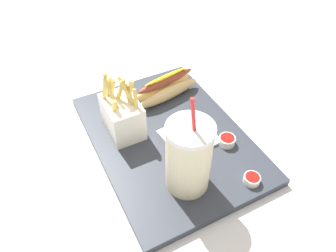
# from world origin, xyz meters

# --- Properties ---
(ground_plane) EXTENTS (2.40, 2.40, 0.02)m
(ground_plane) POSITION_xyz_m (0.00, 0.00, -0.01)
(ground_plane) COLOR silver
(food_tray) EXTENTS (0.47, 0.34, 0.02)m
(food_tray) POSITION_xyz_m (0.00, 0.00, 0.01)
(food_tray) COLOR #2D333D
(food_tray) RESTS_ON ground_plane
(soda_cup) EXTENTS (0.09, 0.09, 0.23)m
(soda_cup) POSITION_xyz_m (0.14, -0.03, 0.10)
(soda_cup) COLOR beige
(soda_cup) RESTS_ON food_tray
(fries_basket) EXTENTS (0.11, 0.08, 0.17)m
(fries_basket) POSITION_xyz_m (-0.06, -0.09, 0.07)
(fries_basket) COLOR white
(fries_basket) RESTS_ON food_tray
(hot_dog_1) EXTENTS (0.09, 0.19, 0.07)m
(hot_dog_1) POSITION_xyz_m (-0.13, 0.06, 0.05)
(hot_dog_1) COLOR #DBB775
(hot_dog_1) RESTS_ON food_tray
(ketchup_cup_1) EXTENTS (0.03, 0.03, 0.02)m
(ketchup_cup_1) POSITION_xyz_m (0.20, 0.09, 0.03)
(ketchup_cup_1) COLOR white
(ketchup_cup_1) RESTS_ON food_tray
(ketchup_cup_2) EXTENTS (0.04, 0.04, 0.02)m
(ketchup_cup_2) POSITION_xyz_m (0.09, 0.11, 0.03)
(ketchup_cup_2) COLOR white
(ketchup_cup_2) RESTS_ON food_tray
(napkin_stack) EXTENTS (0.12, 0.12, 0.01)m
(napkin_stack) POSITION_xyz_m (0.03, 0.04, 0.02)
(napkin_stack) COLOR white
(napkin_stack) RESTS_ON food_tray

